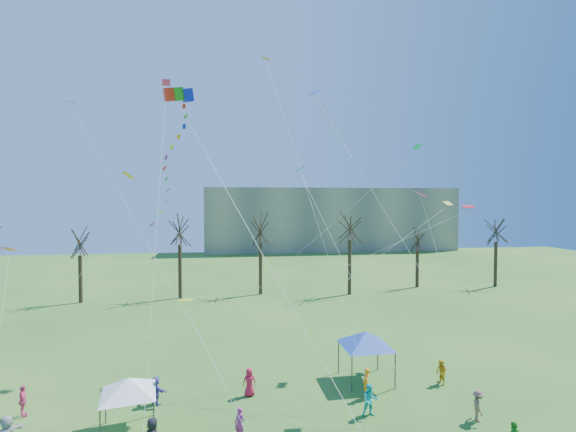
{
  "coord_description": "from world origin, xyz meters",
  "views": [
    {
      "loc": [
        -1.29,
        -14.72,
        11.69
      ],
      "look_at": [
        1.34,
        5.0,
        11.0
      ],
      "focal_mm": 25.0,
      "sensor_mm": 36.0,
      "label": 1
    }
  ],
  "objects": [
    {
      "name": "festival_crowd",
      "position": [
        -0.47,
        4.95,
        0.84
      ],
      "size": [
        25.36,
        9.98,
        1.82
      ],
      "color": "red",
      "rests_on": "ground"
    },
    {
      "name": "small_kites_aloft",
      "position": [
        1.7,
        11.33,
        13.45
      ],
      "size": [
        29.47,
        16.89,
        31.6
      ],
      "color": "#DC4B0B",
      "rests_on": "ground"
    },
    {
      "name": "canopy_tent_blue",
      "position": [
        7.16,
        10.22,
        2.76
      ],
      "size": [
        4.34,
        4.34,
        3.25
      ],
      "color": "#3F3F44",
      "rests_on": "ground"
    },
    {
      "name": "distant_building",
      "position": [
        22.0,
        82.0,
        7.5
      ],
      "size": [
        60.0,
        14.0,
        15.0
      ],
      "primitive_type": "cube",
      "color": "gray",
      "rests_on": "ground"
    },
    {
      "name": "big_box_kite",
      "position": [
        -4.26,
        6.18,
        13.51
      ],
      "size": [
        5.03,
        5.58,
        19.56
      ],
      "color": "red",
      "rests_on": "ground"
    },
    {
      "name": "bare_tree_row",
      "position": [
        2.63,
        35.57,
        7.04
      ],
      "size": [
        70.7,
        9.39,
        10.86
      ],
      "color": "black",
      "rests_on": "ground"
    },
    {
      "name": "canopy_tent_white",
      "position": [
        -6.69,
        6.21,
        2.35
      ],
      "size": [
        3.62,
        3.62,
        2.77
      ],
      "color": "#3F3F44",
      "rests_on": "ground"
    }
  ]
}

